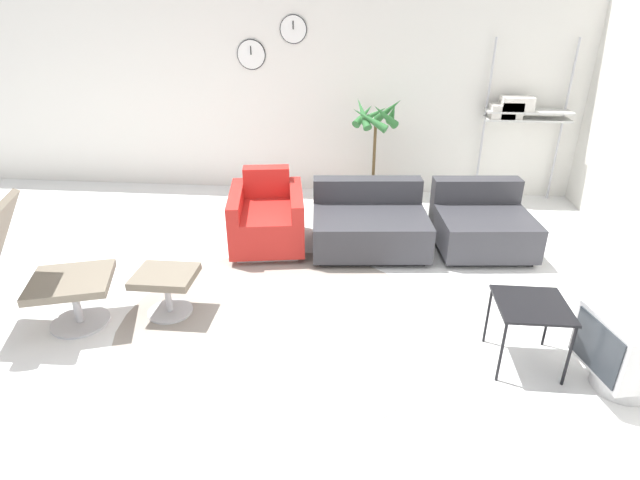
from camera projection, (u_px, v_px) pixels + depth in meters
ground_plane at (271, 322)px, 3.95m from camera, size 12.00×12.00×0.00m
wall_back at (312, 81)px, 6.18m from camera, size 12.00×0.09×2.80m
round_rug at (277, 323)px, 3.93m from camera, size 2.48×2.48×0.01m
lounge_chair at (16, 254)px, 3.59m from camera, size 1.10×0.78×1.14m
ottoman at (166, 283)px, 3.95m from camera, size 0.47×0.40×0.37m
armchair_red at (267, 219)px, 5.09m from camera, size 0.86×1.02×0.73m
couch_low at (369, 225)px, 5.05m from camera, size 1.21×1.00×0.64m
couch_second at (481, 226)px, 5.04m from camera, size 0.98×0.98×0.64m
side_table at (531, 310)px, 3.33m from camera, size 0.46×0.46×0.48m
crt_television at (631, 350)px, 3.15m from camera, size 0.60×0.59×0.55m
potted_plant at (374, 159)px, 5.91m from camera, size 0.62×0.64×1.33m
shelf_unit at (516, 111)px, 5.88m from camera, size 0.98×0.28×1.93m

